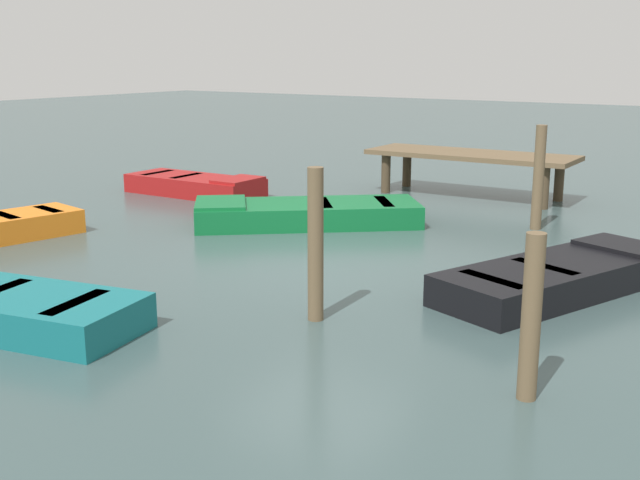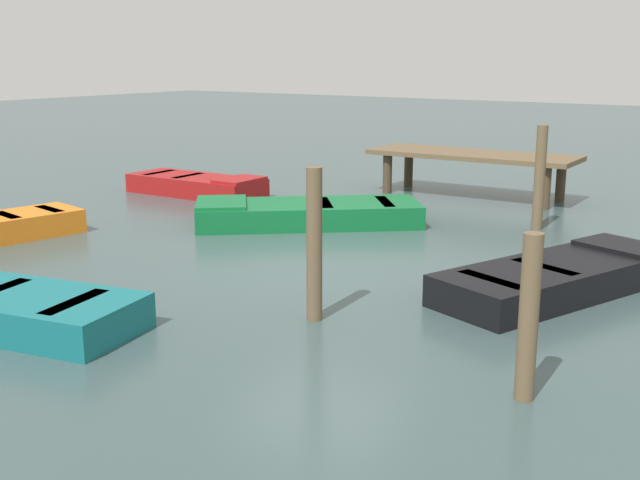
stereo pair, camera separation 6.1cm
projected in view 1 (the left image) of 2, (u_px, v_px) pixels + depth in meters
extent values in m
plane|color=#384C4C|center=(320.00, 263.00, 11.54)|extent=(80.00, 80.00, 0.00)
cube|color=brown|center=(471.00, 155.00, 16.71)|extent=(4.42, 1.59, 0.10)
cylinder|color=#473927|center=(559.00, 181.00, 16.34)|extent=(0.20, 0.20, 0.85)
cylinder|color=#473927|center=(544.00, 188.00, 15.48)|extent=(0.20, 0.20, 0.85)
cylinder|color=#473927|center=(407.00, 168.00, 18.17)|extent=(0.20, 0.20, 0.85)
cylinder|color=#473927|center=(386.00, 173.00, 17.31)|extent=(0.20, 0.20, 0.85)
cube|color=maroon|center=(195.00, 186.00, 17.10)|extent=(3.13, 1.23, 0.40)
cube|color=black|center=(194.00, 179.00, 17.07)|extent=(2.66, 0.96, 0.04)
cube|color=maroon|center=(238.00, 180.00, 16.41)|extent=(0.70, 1.07, 0.06)
cube|color=black|center=(186.00, 176.00, 17.19)|extent=(0.22, 0.92, 0.04)
cube|color=black|center=(158.00, 173.00, 17.63)|extent=(0.22, 0.92, 0.04)
cube|color=#0F602D|center=(308.00, 214.00, 14.10)|extent=(3.94, 3.61, 0.40)
cube|color=orange|center=(307.00, 206.00, 14.07)|extent=(3.29, 3.00, 0.04)
cube|color=#0F602D|center=(220.00, 203.00, 13.89)|extent=(1.47, 1.52, 0.06)
cube|color=#B06E1E|center=(324.00, 203.00, 14.09)|extent=(0.85, 0.96, 0.04)
cube|color=#B06E1E|center=(384.00, 202.00, 14.20)|extent=(0.85, 0.96, 0.04)
cube|color=#9B9789|center=(76.00, 304.00, 8.46)|extent=(0.38, 0.98, 0.04)
cube|color=black|center=(557.00, 278.00, 10.07)|extent=(2.37, 3.74, 0.40)
cube|color=gray|center=(558.00, 267.00, 10.04)|extent=(1.93, 3.15, 0.04)
cube|color=black|center=(622.00, 245.00, 10.81)|extent=(1.30, 1.11, 0.06)
cube|color=#776E5D|center=(545.00, 268.00, 9.88)|extent=(0.97, 0.52, 0.04)
cube|color=#776E5D|center=(492.00, 280.00, 9.32)|extent=(0.97, 0.52, 0.04)
cube|color=black|center=(6.00, 216.00, 12.98)|extent=(0.81, 0.35, 0.04)
cube|color=black|center=(48.00, 210.00, 13.50)|extent=(0.81, 0.35, 0.04)
cylinder|color=brown|center=(316.00, 245.00, 8.90)|extent=(0.18, 0.18, 1.78)
cylinder|color=brown|center=(531.00, 318.00, 6.84)|extent=(0.18, 0.18, 1.52)
cylinder|color=brown|center=(539.00, 178.00, 13.58)|extent=(0.19, 0.19, 1.82)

